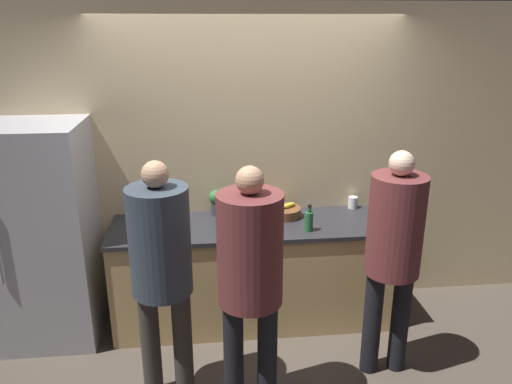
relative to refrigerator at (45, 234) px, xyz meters
The scene contains 14 objects.
ground_plane 1.88m from the refrigerator, 12.38° to the right, with size 14.00×14.00×0.00m, color #4C4238.
wall_back 1.73m from the refrigerator, 12.93° to the left, with size 5.20×0.06×2.60m.
counter 1.69m from the refrigerator, ahead, with size 2.31×0.71×0.88m.
refrigerator is the anchor object (origin of this frame).
person_left 1.28m from the refrigerator, 41.03° to the right, with size 0.39×0.39×1.67m.
person_center 1.83m from the refrigerator, 34.00° to the right, with size 0.40×0.40×1.67m.
person_right 2.63m from the refrigerator, 16.44° to the right, with size 0.38×0.38×1.67m.
fruit_bowl 1.92m from the refrigerator, ahead, with size 0.28×0.28×0.12m.
utensil_crock 0.98m from the refrigerator, 11.93° to the left, with size 0.12×0.12×0.28m.
bottle_green 2.06m from the refrigerator, ahead, with size 0.07×0.07×0.22m.
bottle_amber 2.64m from the refrigerator, ahead, with size 0.06×0.06×0.22m.
cup_white 2.56m from the refrigerator, ahead, with size 0.08×0.08×0.10m.
cup_blue 2.69m from the refrigerator, ahead, with size 0.07×0.07×0.09m.
potted_plant 1.37m from the refrigerator, 10.66° to the left, with size 0.13×0.13×0.22m.
Camera 1 is at (-0.37, -3.36, 2.45)m, focal length 35.00 mm.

